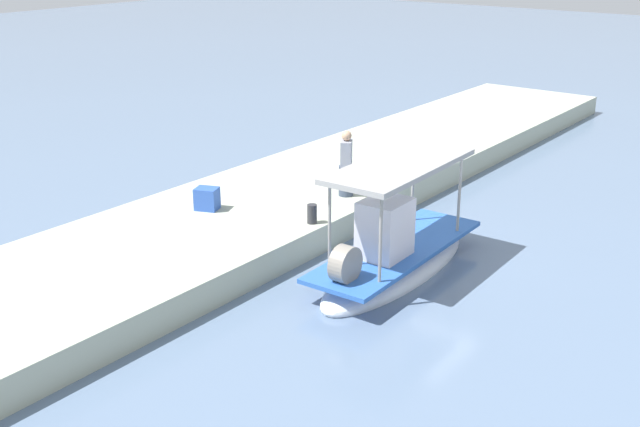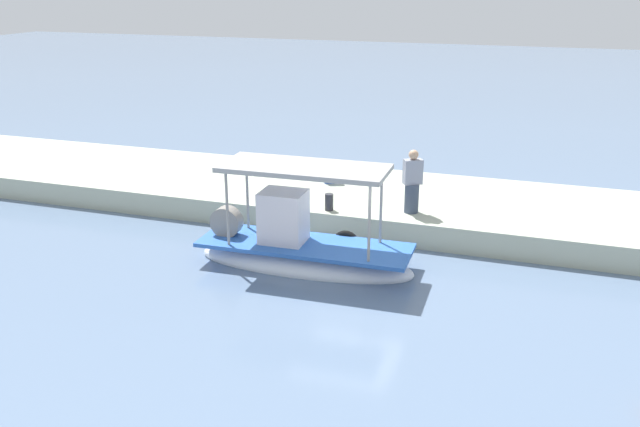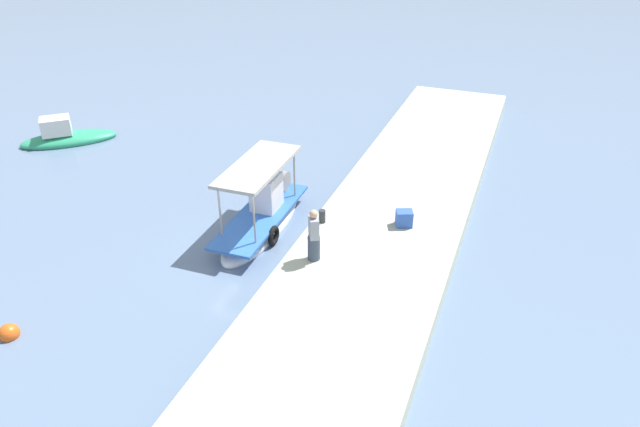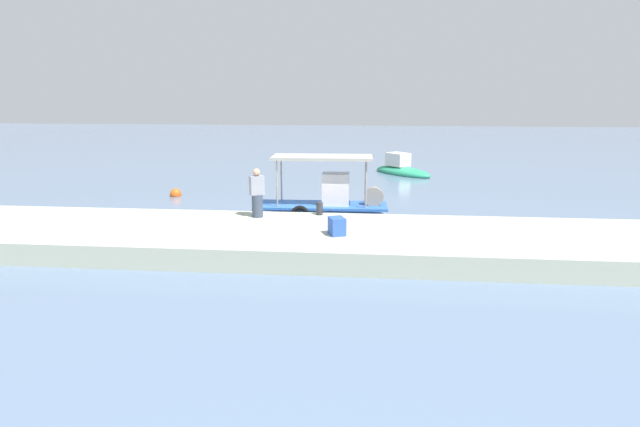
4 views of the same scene
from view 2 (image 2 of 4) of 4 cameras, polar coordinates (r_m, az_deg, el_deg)
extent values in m
plane|color=slate|center=(17.14, 2.44, -4.77)|extent=(120.00, 120.00, 0.00)
cube|color=#ACB49E|center=(21.08, 5.91, 0.84)|extent=(36.00, 5.10, 0.71)
ellipsoid|color=white|center=(17.40, -1.26, -4.11)|extent=(5.62, 1.81, 0.86)
cube|color=#2F62B9|center=(17.21, -1.27, -2.64)|extent=(5.40, 1.80, 0.10)
cube|color=silver|center=(17.16, -3.06, -0.41)|extent=(1.12, 0.94, 1.41)
cylinder|color=gray|center=(16.96, -7.70, 0.25)|extent=(0.07, 0.07, 1.99)
cylinder|color=gray|center=(18.05, -6.05, 1.49)|extent=(0.07, 0.07, 1.99)
cylinder|color=gray|center=(15.86, 4.11, -0.99)|extent=(0.07, 0.07, 1.99)
cylinder|color=gray|center=(17.02, 5.09, 0.42)|extent=(0.07, 0.07, 1.99)
cube|color=#A2A09E|center=(16.57, -1.32, 3.79)|extent=(4.11, 1.77, 0.12)
torus|color=black|center=(17.83, 2.16, -2.55)|extent=(0.74, 0.20, 0.74)
cylinder|color=gray|center=(17.81, -7.76, -0.68)|extent=(0.81, 0.37, 0.80)
cylinder|color=#394458|center=(19.16, 7.61, 1.29)|extent=(0.54, 0.54, 0.83)
cube|color=#8E92A1|center=(18.94, 7.71, 3.46)|extent=(0.57, 0.49, 0.68)
sphere|color=tan|center=(18.82, 7.78, 4.86)|extent=(0.27, 0.27, 0.27)
cylinder|color=#2D2D33|center=(19.21, 0.76, 0.96)|extent=(0.24, 0.24, 0.48)
cube|color=#2F56B6|center=(21.93, 0.92, 3.42)|extent=(0.63, 0.69, 0.57)
camera|label=1|loc=(20.72, -55.26, 12.71)|focal=44.06mm
camera|label=3|loc=(26.13, 46.87, 22.75)|focal=32.10mm
camera|label=4|loc=(37.34, 7.39, 16.40)|focal=29.95mm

